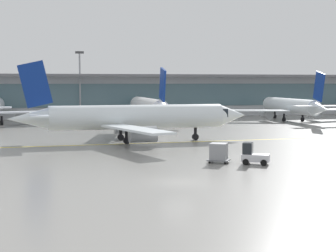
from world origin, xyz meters
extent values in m
plane|color=gray|center=(0.00, 0.00, 0.00)|extent=(400.00, 400.00, 0.00)
cube|color=yellow|center=(2.28, 26.67, 0.00)|extent=(109.99, 2.10, 0.01)
cube|color=#B2B7BC|center=(0.00, 80.23, 4.50)|extent=(219.13, 8.00, 9.00)
cube|color=slate|center=(0.00, 76.15, 4.95)|extent=(210.37, 0.16, 5.04)
cube|color=slate|center=(0.00, 78.73, 9.30)|extent=(227.90, 11.00, 0.60)
cube|color=silver|center=(-10.82, 60.36, 2.41)|extent=(13.48, 6.15, 0.26)
cylinder|color=#999EA3|center=(-13.41, 61.85, 1.52)|extent=(2.08, 3.44, 1.97)
cylinder|color=black|center=(-16.83, 60.55, 0.85)|extent=(0.41, 0.41, 1.69)
cylinder|color=black|center=(-16.83, 60.55, 0.42)|extent=(0.54, 0.86, 0.85)
cylinder|color=white|center=(10.31, 60.02, 3.23)|extent=(3.38, 22.61, 3.14)
cone|color=white|center=(10.45, 73.19, 3.23)|extent=(3.02, 3.80, 2.98)
cube|color=black|center=(10.43, 70.68, 3.62)|extent=(2.48, 2.85, 1.10)
cone|color=white|center=(10.16, 46.22, 3.23)|extent=(2.72, 5.05, 2.67)
cube|color=white|center=(2.26, 58.26, 2.37)|extent=(13.22, 6.53, 0.26)
cylinder|color=#999EA3|center=(4.86, 59.62, 1.49)|extent=(1.97, 3.34, 1.94)
cube|color=white|center=(18.31, 58.09, 2.37)|extent=(13.23, 6.28, 0.26)
cylinder|color=#999EA3|center=(15.75, 59.50, 1.49)|extent=(1.97, 3.34, 1.94)
cube|color=navy|center=(10.17, 47.22, 7.47)|extent=(0.38, 4.23, 5.91)
cube|color=white|center=(7.87, 47.62, 3.70)|extent=(4.64, 2.26, 0.22)
cube|color=white|center=(12.48, 47.57, 3.70)|extent=(4.64, 2.26, 0.22)
cylinder|color=black|center=(10.40, 67.92, 0.83)|extent=(0.41, 0.41, 1.66)
cylinder|color=black|center=(10.40, 67.92, 0.42)|extent=(0.52, 0.84, 0.83)
cylinder|color=black|center=(8.17, 58.20, 0.83)|extent=(0.41, 0.41, 1.66)
cylinder|color=black|center=(8.17, 58.20, 0.42)|extent=(0.52, 0.84, 0.83)
cylinder|color=black|center=(12.41, 58.15, 0.83)|extent=(0.41, 0.41, 1.66)
cylinder|color=black|center=(12.41, 58.15, 0.42)|extent=(0.52, 0.84, 0.83)
cylinder|color=white|center=(39.50, 58.32, 3.06)|extent=(3.82, 21.51, 2.97)
cone|color=white|center=(40.00, 70.79, 3.06)|extent=(2.96, 3.68, 2.82)
cube|color=black|center=(39.91, 68.42, 3.43)|extent=(2.42, 2.77, 1.04)
cone|color=white|center=(38.98, 45.25, 3.06)|extent=(2.71, 4.85, 2.53)
cube|color=white|center=(31.83, 56.87, 2.24)|extent=(12.50, 6.51, 0.24)
cylinder|color=#999EA3|center=(34.33, 58.09, 1.42)|extent=(1.96, 3.22, 1.84)
cube|color=white|center=(47.04, 56.27, 2.24)|extent=(12.56, 5.63, 0.24)
cylinder|color=#999EA3|center=(44.64, 57.67, 1.42)|extent=(1.96, 3.22, 1.84)
cube|color=navy|center=(39.02, 46.20, 7.08)|extent=(0.47, 4.02, 5.60)
cube|color=white|center=(36.85, 46.63, 3.51)|extent=(4.45, 2.27, 0.21)
cube|color=white|center=(41.22, 46.46, 3.51)|extent=(4.45, 2.27, 0.21)
cylinder|color=black|center=(39.80, 65.80, 0.79)|extent=(0.38, 0.38, 1.57)
cylinder|color=black|center=(39.80, 65.80, 0.39)|extent=(0.51, 0.81, 0.79)
cylinder|color=black|center=(37.42, 56.65, 0.79)|extent=(0.38, 0.38, 1.57)
cylinder|color=black|center=(37.42, 56.65, 0.39)|extent=(0.51, 0.81, 0.79)
cylinder|color=black|center=(41.44, 56.49, 0.79)|extent=(0.38, 0.38, 1.57)
cylinder|color=black|center=(41.44, 56.49, 0.39)|extent=(0.51, 0.81, 0.79)
cylinder|color=white|center=(2.28, 28.67, 3.29)|extent=(23.09, 3.56, 3.20)
cone|color=white|center=(15.72, 28.88, 3.29)|extent=(3.89, 3.10, 3.04)
cube|color=black|center=(13.16, 28.84, 3.69)|extent=(2.92, 2.54, 1.12)
cone|color=white|center=(-11.79, 28.45, 3.29)|extent=(5.16, 2.80, 2.72)
cube|color=white|center=(0.27, 36.83, 2.41)|extent=(6.35, 13.50, 0.26)
cylinder|color=#999EA3|center=(1.72, 34.21, 1.52)|extent=(3.42, 2.03, 1.98)
cube|color=white|center=(0.53, 20.45, 2.41)|extent=(6.72, 13.48, 0.26)
cylinder|color=#999EA3|center=(1.90, 23.11, 1.52)|extent=(3.42, 2.03, 1.98)
cube|color=navy|center=(-10.77, 28.46, 7.62)|extent=(4.32, 0.41, 6.02)
cube|color=white|center=(-10.43, 30.82, 3.77)|extent=(2.33, 4.74, 0.23)
cube|color=white|center=(-10.36, 26.12, 3.77)|extent=(2.33, 4.74, 0.23)
cylinder|color=black|center=(10.34, 28.80, 0.85)|extent=(0.41, 0.41, 1.69)
cylinder|color=black|center=(10.34, 28.80, 0.42)|extent=(0.86, 0.53, 0.85)
cylinder|color=black|center=(0.37, 30.80, 0.85)|extent=(0.41, 0.41, 1.69)
cylinder|color=black|center=(0.37, 30.80, 0.42)|extent=(0.86, 0.53, 0.85)
cylinder|color=black|center=(0.44, 26.47, 0.85)|extent=(0.41, 0.41, 1.69)
cylinder|color=black|center=(0.44, 26.47, 0.42)|extent=(0.86, 0.53, 0.85)
cube|color=silver|center=(9.65, 6.85, 0.65)|extent=(2.95, 2.52, 0.70)
cube|color=#1E2328|center=(9.00, 7.23, 1.55)|extent=(1.40, 1.53, 1.10)
cylinder|color=black|center=(10.74, 7.02, 0.30)|extent=(0.63, 0.49, 0.60)
cylinder|color=black|center=(10.03, 5.82, 0.30)|extent=(0.63, 0.49, 0.60)
cylinder|color=black|center=(9.27, 7.88, 0.30)|extent=(0.63, 0.49, 0.60)
cylinder|color=black|center=(8.56, 6.68, 0.30)|extent=(0.63, 0.49, 0.60)
cube|color=#595B60|center=(6.55, 8.67, 0.28)|extent=(2.62, 2.44, 0.12)
cube|color=gray|center=(6.55, 8.67, 1.14)|extent=(2.14, 2.10, 1.60)
cylinder|color=black|center=(7.55, 8.90, 0.11)|extent=(0.24, 0.20, 0.22)
cylinder|color=black|center=(6.84, 7.69, 0.11)|extent=(0.24, 0.20, 0.22)
cylinder|color=black|center=(6.25, 9.66, 0.11)|extent=(0.24, 0.20, 0.22)
cylinder|color=black|center=(5.54, 8.45, 0.11)|extent=(0.24, 0.20, 0.22)
cylinder|color=gray|center=(-1.50, 74.17, 6.95)|extent=(0.36, 0.36, 13.89)
cube|color=#3F3F42|center=(-1.50, 74.17, 14.14)|extent=(1.80, 0.30, 0.50)
camera|label=1|loc=(-10.75, -39.79, 7.93)|focal=56.43mm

